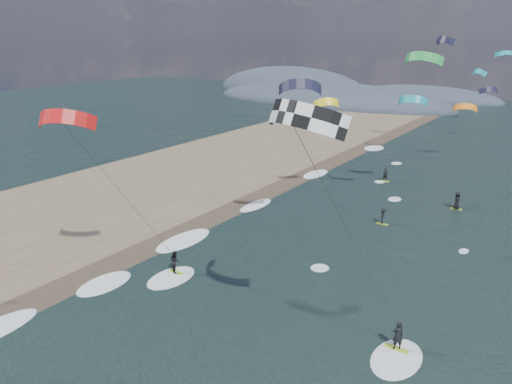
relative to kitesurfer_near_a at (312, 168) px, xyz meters
The scene contains 9 objects.
ground 14.22m from the kitesurfer_near_a, 141.09° to the right, with size 260.00×260.00×0.00m, color black.
sand_strip 33.03m from the kitesurfer_near_a, behind, with size 26.00×240.00×0.00m, color brown.
wet_sand_strip 22.33m from the kitesurfer_near_a, 166.12° to the left, with size 3.00×240.00×0.00m, color #382D23.
coastal_hills 115.26m from the kitesurfer_near_a, 116.69° to the left, with size 80.00×41.00×15.00m.
kitesurfer_near_a is the anchor object (origin of this frame).
kitesurfer_near_b 16.36m from the kitesurfer_near_a, behind, with size 7.14×8.88×13.35m.
far_kitesurfers 30.83m from the kitesurfer_near_a, 96.86° to the left, with size 10.63×14.30×1.81m.
bg_kite_field 48.79m from the kitesurfer_near_a, 98.22° to the left, with size 12.28×71.64×9.83m.
shoreline_surf 22.84m from the kitesurfer_near_a, 151.81° to the left, with size 2.40×79.40×0.11m.
Camera 1 is at (17.04, -14.15, 17.35)m, focal length 35.00 mm.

